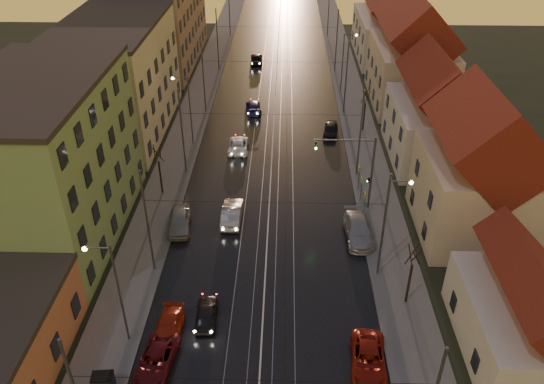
# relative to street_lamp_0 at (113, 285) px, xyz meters

# --- Properties ---
(ground) EXTENTS (160.00, 160.00, 0.00)m
(ground) POSITION_rel_street_lamp_0_xyz_m (9.10, -2.00, -4.89)
(ground) COLOR black
(ground) RESTS_ON ground
(road) EXTENTS (16.00, 120.00, 0.04)m
(road) POSITION_rel_street_lamp_0_xyz_m (9.10, 38.00, -4.87)
(road) COLOR black
(road) RESTS_ON ground
(sidewalk_left) EXTENTS (4.00, 120.00, 0.15)m
(sidewalk_left) POSITION_rel_street_lamp_0_xyz_m (-0.90, 38.00, -4.81)
(sidewalk_left) COLOR #4C4C4C
(sidewalk_left) RESTS_ON ground
(sidewalk_right) EXTENTS (4.00, 120.00, 0.15)m
(sidewalk_right) POSITION_rel_street_lamp_0_xyz_m (19.10, 38.00, -4.81)
(sidewalk_right) COLOR #4C4C4C
(sidewalk_right) RESTS_ON ground
(tram_rail_0) EXTENTS (0.06, 120.00, 0.03)m
(tram_rail_0) POSITION_rel_street_lamp_0_xyz_m (6.90, 38.00, -4.83)
(tram_rail_0) COLOR gray
(tram_rail_0) RESTS_ON road
(tram_rail_1) EXTENTS (0.06, 120.00, 0.03)m
(tram_rail_1) POSITION_rel_street_lamp_0_xyz_m (8.33, 38.00, -4.83)
(tram_rail_1) COLOR gray
(tram_rail_1) RESTS_ON road
(tram_rail_2) EXTENTS (0.06, 120.00, 0.03)m
(tram_rail_2) POSITION_rel_street_lamp_0_xyz_m (9.87, 38.00, -4.83)
(tram_rail_2) COLOR gray
(tram_rail_2) RESTS_ON road
(tram_rail_3) EXTENTS (0.06, 120.00, 0.03)m
(tram_rail_3) POSITION_rel_street_lamp_0_xyz_m (11.30, 38.00, -4.83)
(tram_rail_3) COLOR gray
(tram_rail_3) RESTS_ON road
(apartment_left_1) EXTENTS (10.00, 18.00, 13.00)m
(apartment_left_1) POSITION_rel_street_lamp_0_xyz_m (-8.40, 12.00, 1.61)
(apartment_left_1) COLOR #69915C
(apartment_left_1) RESTS_ON ground
(apartment_left_2) EXTENTS (10.00, 20.00, 12.00)m
(apartment_left_2) POSITION_rel_street_lamp_0_xyz_m (-8.40, 32.00, 1.11)
(apartment_left_2) COLOR beige
(apartment_left_2) RESTS_ON ground
(apartment_left_3) EXTENTS (10.00, 24.00, 14.00)m
(apartment_left_3) POSITION_rel_street_lamp_0_xyz_m (-8.40, 56.00, 2.11)
(apartment_left_3) COLOR #947560
(apartment_left_3) RESTS_ON ground
(house_right_0) EXTENTS (8.16, 10.20, 5.80)m
(house_right_0) POSITION_rel_street_lamp_0_xyz_m (26.10, 0.00, -1.96)
(house_right_0) COLOR beige
(house_right_0) RESTS_ON ground
(house_right_1) EXTENTS (8.67, 10.20, 10.80)m
(house_right_1) POSITION_rel_street_lamp_0_xyz_m (26.10, 13.00, 0.56)
(house_right_1) COLOR #C5B397
(house_right_1) RESTS_ON ground
(house_right_2) EXTENTS (9.18, 12.24, 9.20)m
(house_right_2) POSITION_rel_street_lamp_0_xyz_m (26.10, 26.00, -0.24)
(house_right_2) COLOR beige
(house_right_2) RESTS_ON ground
(house_right_3) EXTENTS (9.18, 14.28, 11.50)m
(house_right_3) POSITION_rel_street_lamp_0_xyz_m (26.10, 41.00, 0.92)
(house_right_3) COLOR #C5B397
(house_right_3) RESTS_ON ground
(house_right_4) EXTENTS (9.18, 16.32, 10.00)m
(house_right_4) POSITION_rel_street_lamp_0_xyz_m (26.10, 59.00, 0.16)
(house_right_4) COLOR beige
(house_right_4) RESTS_ON ground
(catenary_pole_l_1) EXTENTS (0.16, 0.16, 9.00)m
(catenary_pole_l_1) POSITION_rel_street_lamp_0_xyz_m (0.50, 7.00, -0.39)
(catenary_pole_l_1) COLOR #595B60
(catenary_pole_l_1) RESTS_ON ground
(catenary_pole_r_1) EXTENTS (0.16, 0.16, 9.00)m
(catenary_pole_r_1) POSITION_rel_street_lamp_0_xyz_m (17.70, 7.00, -0.39)
(catenary_pole_r_1) COLOR #595B60
(catenary_pole_r_1) RESTS_ON ground
(catenary_pole_l_2) EXTENTS (0.16, 0.16, 9.00)m
(catenary_pole_l_2) POSITION_rel_street_lamp_0_xyz_m (0.50, 22.00, -0.39)
(catenary_pole_l_2) COLOR #595B60
(catenary_pole_l_2) RESTS_ON ground
(catenary_pole_r_2) EXTENTS (0.16, 0.16, 9.00)m
(catenary_pole_r_2) POSITION_rel_street_lamp_0_xyz_m (17.70, 22.00, -0.39)
(catenary_pole_r_2) COLOR #595B60
(catenary_pole_r_2) RESTS_ON ground
(catenary_pole_l_3) EXTENTS (0.16, 0.16, 9.00)m
(catenary_pole_l_3) POSITION_rel_street_lamp_0_xyz_m (0.50, 37.00, -0.39)
(catenary_pole_l_3) COLOR #595B60
(catenary_pole_l_3) RESTS_ON ground
(catenary_pole_r_3) EXTENTS (0.16, 0.16, 9.00)m
(catenary_pole_r_3) POSITION_rel_street_lamp_0_xyz_m (17.70, 37.00, -0.39)
(catenary_pole_r_3) COLOR #595B60
(catenary_pole_r_3) RESTS_ON ground
(catenary_pole_l_4) EXTENTS (0.16, 0.16, 9.00)m
(catenary_pole_l_4) POSITION_rel_street_lamp_0_xyz_m (0.50, 52.00, -0.39)
(catenary_pole_l_4) COLOR #595B60
(catenary_pole_l_4) RESTS_ON ground
(catenary_pole_r_4) EXTENTS (0.16, 0.16, 9.00)m
(catenary_pole_r_4) POSITION_rel_street_lamp_0_xyz_m (17.70, 52.00, -0.39)
(catenary_pole_r_4) COLOR #595B60
(catenary_pole_r_4) RESTS_ON ground
(catenary_pole_l_5) EXTENTS (0.16, 0.16, 9.00)m
(catenary_pole_l_5) POSITION_rel_street_lamp_0_xyz_m (0.50, 70.00, -0.39)
(catenary_pole_l_5) COLOR #595B60
(catenary_pole_l_5) RESTS_ON ground
(catenary_pole_r_5) EXTENTS (0.16, 0.16, 9.00)m
(catenary_pole_r_5) POSITION_rel_street_lamp_0_xyz_m (17.70, 70.00, -0.39)
(catenary_pole_r_5) COLOR #595B60
(catenary_pole_r_5) RESTS_ON ground
(street_lamp_0) EXTENTS (1.75, 0.32, 8.00)m
(street_lamp_0) POSITION_rel_street_lamp_0_xyz_m (0.00, 0.00, 0.00)
(street_lamp_0) COLOR #595B60
(street_lamp_0) RESTS_ON ground
(street_lamp_1) EXTENTS (1.75, 0.32, 8.00)m
(street_lamp_1) POSITION_rel_street_lamp_0_xyz_m (18.21, 8.00, 0.00)
(street_lamp_1) COLOR #595B60
(street_lamp_1) RESTS_ON ground
(street_lamp_2) EXTENTS (1.75, 0.32, 8.00)m
(street_lamp_2) POSITION_rel_street_lamp_0_xyz_m (0.00, 28.00, 0.00)
(street_lamp_2) COLOR #595B60
(street_lamp_2) RESTS_ON ground
(street_lamp_3) EXTENTS (1.75, 0.32, 8.00)m
(street_lamp_3) POSITION_rel_street_lamp_0_xyz_m (18.21, 44.00, 0.00)
(street_lamp_3) COLOR #595B60
(street_lamp_3) RESTS_ON ground
(traffic_light_mast) EXTENTS (5.30, 0.32, 7.20)m
(traffic_light_mast) POSITION_rel_street_lamp_0_xyz_m (17.10, 16.00, -0.29)
(traffic_light_mast) COLOR #595B60
(traffic_light_mast) RESTS_ON ground
(bare_tree_0) EXTENTS (1.09, 1.09, 5.11)m
(bare_tree_0) POSITION_rel_street_lamp_0_xyz_m (-1.09, 18.00, -2.40)
(bare_tree_0) COLOR black
(bare_tree_0) RESTS_ON ground
(bare_tree_1) EXTENTS (1.09, 1.09, 5.11)m
(bare_tree_1) POSITION_rel_street_lamp_0_xyz_m (19.31, 4.00, -2.40)
(bare_tree_1) COLOR black
(bare_tree_1) RESTS_ON ground
(bare_tree_2) EXTENTS (1.09, 1.09, 5.11)m
(bare_tree_2) POSITION_rel_street_lamp_0_xyz_m (19.51, 32.00, -2.40)
(bare_tree_2) COLOR black
(bare_tree_2) RESTS_ON ground
(driving_car_0) EXTENTS (1.62, 3.65, 1.22)m
(driving_car_0) POSITION_rel_street_lamp_0_xyz_m (5.23, 1.97, -4.28)
(driving_car_0) COLOR black
(driving_car_0) RESTS_ON ground
(driving_car_1) EXTENTS (1.64, 4.66, 1.53)m
(driving_car_1) POSITION_rel_street_lamp_0_xyz_m (5.92, 13.79, -4.12)
(driving_car_1) COLOR #A09FA5
(driving_car_1) RESTS_ON ground
(driving_car_2) EXTENTS (2.17, 4.54, 1.25)m
(driving_car_2) POSITION_rel_street_lamp_0_xyz_m (5.42, 26.96, -4.26)
(driving_car_2) COLOR white
(driving_car_2) RESTS_ON ground
(driving_car_3) EXTENTS (2.31, 4.56, 1.27)m
(driving_car_3) POSITION_rel_street_lamp_0_xyz_m (6.50, 37.21, -4.25)
(driving_car_3) COLOR navy
(driving_car_3) RESTS_ON ground
(driving_car_4) EXTENTS (2.01, 4.52, 1.51)m
(driving_car_4) POSITION_rel_street_lamp_0_xyz_m (5.94, 55.41, -4.13)
(driving_car_4) COLOR black
(driving_car_4) RESTS_ON ground
(parked_left_1) EXTENTS (2.53, 4.68, 1.25)m
(parked_left_1) POSITION_rel_street_lamp_0_xyz_m (2.62, -2.13, -4.26)
(parked_left_1) COLOR #580F15
(parked_left_1) RESTS_ON ground
(parked_left_2) EXTENTS (1.90, 4.33, 1.24)m
(parked_left_2) POSITION_rel_street_lamp_0_xyz_m (2.85, 0.29, -4.27)
(parked_left_2) COLOR #A12410
(parked_left_2) RESTS_ON ground
(parked_left_3) EXTENTS (2.24, 4.61, 1.51)m
(parked_left_3) POSITION_rel_street_lamp_0_xyz_m (1.52, 12.56, -4.13)
(parked_left_3) COLOR #A6A5AB
(parked_left_3) RESTS_ON ground
(parked_right_0) EXTENTS (2.53, 4.80, 1.29)m
(parked_right_0) POSITION_rel_street_lamp_0_xyz_m (15.87, -1.67, -4.24)
(parked_right_0) COLOR maroon
(parked_right_0) RESTS_ON ground
(parked_right_1) EXTENTS (2.39, 5.37, 1.53)m
(parked_right_1) POSITION_rel_street_lamp_0_xyz_m (16.70, 11.63, -4.12)
(parked_right_1) COLOR #A9AAAF
(parked_right_1) RESTS_ON ground
(parked_right_2) EXTENTS (2.06, 4.03, 1.31)m
(parked_right_2) POSITION_rel_street_lamp_0_xyz_m (15.69, 30.94, -4.23)
(parked_right_2) COLOR black
(parked_right_2) RESTS_ON ground
(dumpster) EXTENTS (1.27, 0.91, 1.10)m
(dumpster) POSITION_rel_street_lamp_0_xyz_m (-0.14, -3.91, -4.19)
(dumpster) COLOR black
(dumpster) RESTS_ON sidewalk_left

